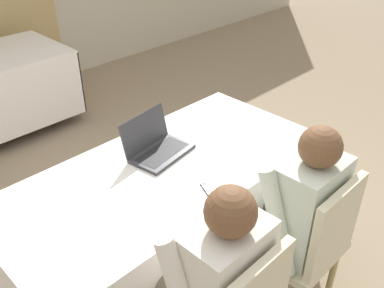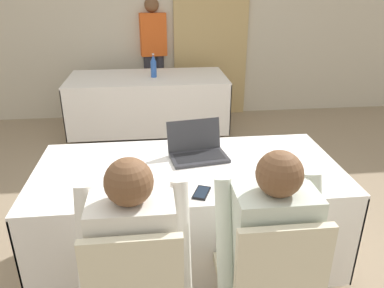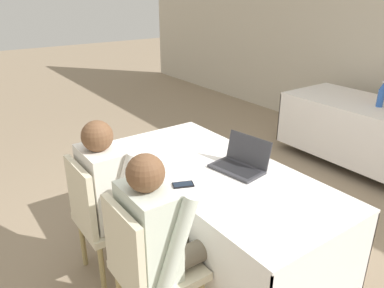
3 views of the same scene
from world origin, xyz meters
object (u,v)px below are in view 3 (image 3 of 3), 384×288
at_px(water_bottle, 381,95).
at_px(person_checkered_shirt, 114,189).
at_px(cell_phone, 183,185).
at_px(person_white_shirt, 161,235).
at_px(chair_near_right, 146,265).
at_px(laptop, 240,163).
at_px(chair_near_left, 102,214).

relative_size(water_bottle, person_checkered_shirt, 0.24).
relative_size(cell_phone, person_white_shirt, 0.13).
distance_m(cell_phone, chair_near_right, 0.56).
bearing_deg(chair_near_right, person_white_shirt, -90.00).
relative_size(laptop, chair_near_right, 0.44).
relative_size(laptop, person_checkered_shirt, 0.34).
distance_m(person_checkered_shirt, person_white_shirt, 0.62).
bearing_deg(cell_phone, person_checkered_shirt, -114.16).
distance_m(water_bottle, person_checkered_shirt, 3.01).
distance_m(laptop, chair_near_left, 1.01).
bearing_deg(person_white_shirt, chair_near_right, 90.00).
xyz_separation_m(laptop, water_bottle, (-0.24, 2.22, 0.08)).
bearing_deg(chair_near_right, person_checkered_shirt, -9.46).
bearing_deg(laptop, chair_near_right, -84.26).
xyz_separation_m(cell_phone, person_white_shirt, (0.27, -0.33, -0.09)).
height_order(cell_phone, chair_near_left, chair_near_left).
bearing_deg(cell_phone, laptop, 108.46).
bearing_deg(chair_near_left, water_bottle, -92.57).
xyz_separation_m(cell_phone, chair_near_left, (-0.35, -0.43, -0.25)).
xyz_separation_m(laptop, person_white_shirt, (0.23, -0.79, -0.13)).
relative_size(chair_near_left, chair_near_right, 1.00).
distance_m(laptop, person_checkered_shirt, 0.88).
relative_size(person_checkered_shirt, person_white_shirt, 1.00).
height_order(water_bottle, person_checkered_shirt, person_checkered_shirt).
distance_m(chair_near_left, chair_near_right, 0.62).
xyz_separation_m(chair_near_right, person_checkered_shirt, (-0.62, 0.10, 0.16)).
relative_size(chair_near_right, person_checkered_shirt, 0.78).
relative_size(laptop, water_bottle, 1.43).
relative_size(chair_near_left, person_checkered_shirt, 0.78).
relative_size(chair_near_left, person_white_shirt, 0.78).
bearing_deg(person_checkered_shirt, water_bottle, -92.66).
bearing_deg(water_bottle, chair_near_right, -81.26).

